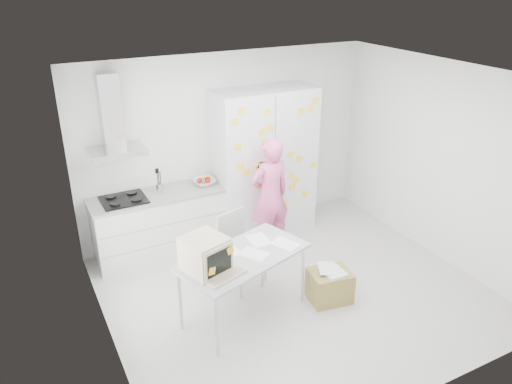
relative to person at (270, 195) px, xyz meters
name	(u,v)px	position (x,y,z in m)	size (l,w,h in m)	color
floor	(294,292)	(-0.24, -1.10, -0.85)	(4.50, 4.00, 0.02)	silver
walls	(268,174)	(-0.24, -0.38, 0.51)	(4.52, 4.01, 2.70)	white
ceiling	(303,77)	(-0.24, -1.10, 1.86)	(4.50, 4.00, 0.02)	white
counter_run	(159,223)	(-1.44, 0.60, -0.37)	(1.84, 0.63, 1.28)	white
range_hood	(112,122)	(-1.89, 0.74, 1.12)	(0.70, 0.48, 1.01)	silver
tall_cabinet	(264,162)	(0.21, 0.57, 0.26)	(1.50, 0.68, 2.20)	silver
person	(270,195)	(0.00, 0.00, 0.00)	(0.61, 0.40, 1.67)	pink
desk	(220,257)	(-1.31, -1.27, 0.06)	(1.65, 1.16, 1.19)	#AEB5BA
chair	(237,246)	(-0.80, -0.62, -0.27)	(0.56, 0.56, 1.00)	#ACADAA
cardboard_box	(330,285)	(0.05, -1.44, -0.63)	(0.55, 0.47, 0.43)	olive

